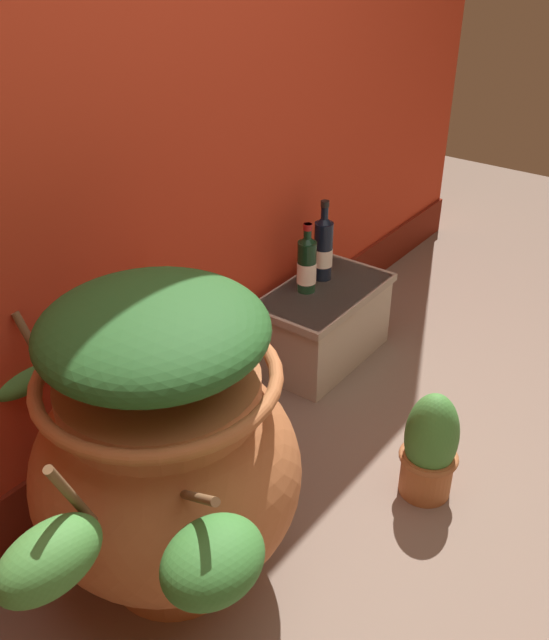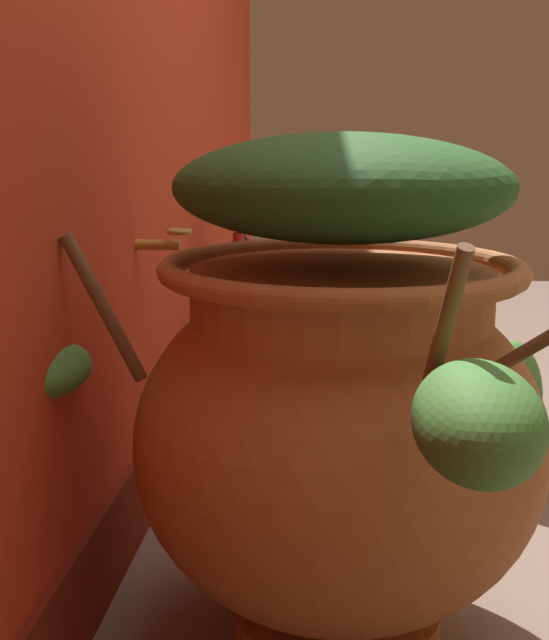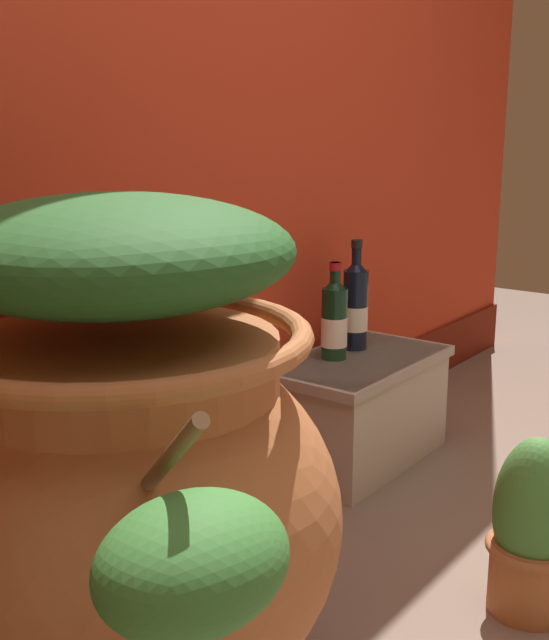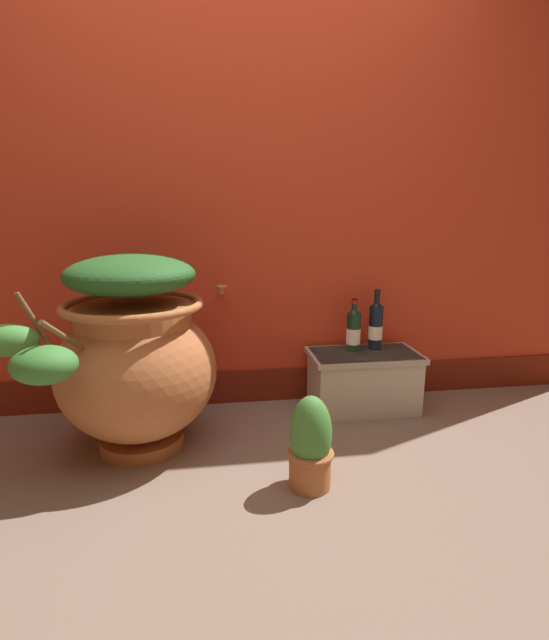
# 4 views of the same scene
# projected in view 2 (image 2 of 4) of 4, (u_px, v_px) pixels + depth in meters

# --- Properties ---
(terracotta_urn) EXTENTS (0.95, 1.07, 0.91)m
(terracotta_urn) POSITION_uv_depth(u_px,v_px,m) (341.00, 400.00, 1.39)
(terracotta_urn) COLOR #B26638
(terracotta_urn) RESTS_ON ground_plane
(stone_ledge) EXTENTS (0.60, 0.34, 0.33)m
(stone_ledge) POSITION_uv_depth(u_px,v_px,m) (259.00, 365.00, 2.62)
(stone_ledge) COLOR beige
(stone_ledge) RESTS_ON ground_plane
(wine_bottle_left) EXTENTS (0.08, 0.08, 0.34)m
(wine_bottle_left) POSITION_uv_depth(u_px,v_px,m) (242.00, 273.00, 2.64)
(wine_bottle_left) COLOR black
(wine_bottle_left) RESTS_ON stone_ledge
(wine_bottle_middle) EXTENTS (0.08, 0.08, 0.29)m
(wine_bottle_middle) POSITION_uv_depth(u_px,v_px,m) (239.00, 286.00, 2.52)
(wine_bottle_middle) COLOR black
(wine_bottle_middle) RESTS_ON stone_ledge
(potted_shrub) EXTENTS (0.19, 0.19, 0.39)m
(potted_shrub) POSITION_uv_depth(u_px,v_px,m) (507.00, 417.00, 2.12)
(potted_shrub) COLOR #B26638
(potted_shrub) RESTS_ON ground_plane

